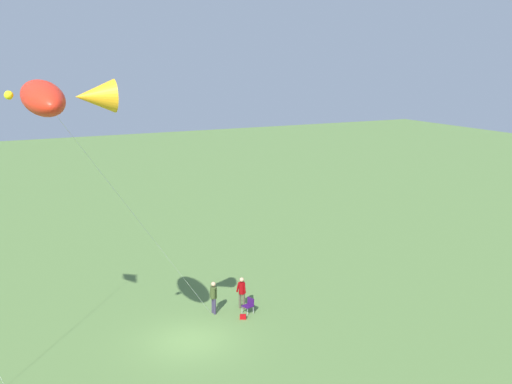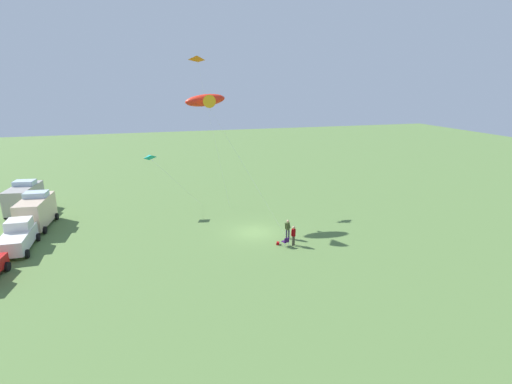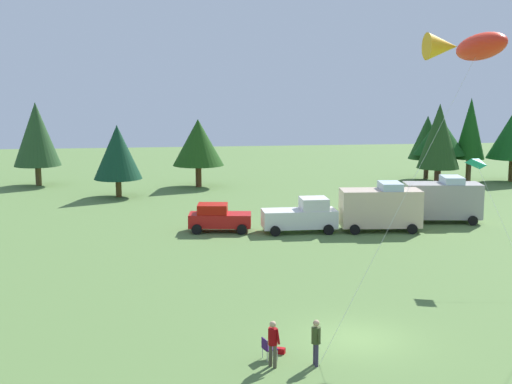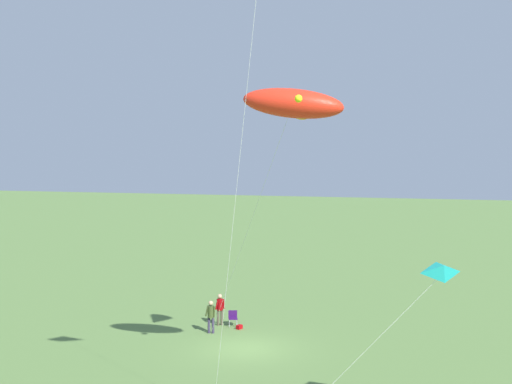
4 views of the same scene
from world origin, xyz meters
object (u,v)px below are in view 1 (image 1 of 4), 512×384
Objects in this scene: person_kite_flyer at (214,295)px; kite_large_fish at (56,97)px; person_spectator at (242,290)px; folding_chair at (249,304)px; backpack_on_grass at (243,317)px.

person_kite_flyer is 0.14× the size of kite_large_fish.
person_spectator is at bearing -149.71° from kite_large_fish.
kite_large_fish reaches higher than folding_chair.
person_kite_flyer reaches higher than backpack_on_grass.
person_kite_flyer is at bearing -41.81° from folding_chair.
person_kite_flyer reaches higher than folding_chair.
person_kite_flyer is 2.12× the size of folding_chair.
backpack_on_grass is 0.03× the size of kite_large_fish.
person_kite_flyer is at bearing -144.62° from kite_large_fish.
person_kite_flyer is 14.47m from kite_large_fish.
person_spectator is 15.37m from kite_large_fish.
kite_large_fish reaches higher than backpack_on_grass.
person_spectator is at bearing -112.58° from backpack_on_grass.
person_spectator is (0.08, -0.71, 0.53)m from folding_chair.
folding_chair is at bearing 58.06° from person_spectator.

